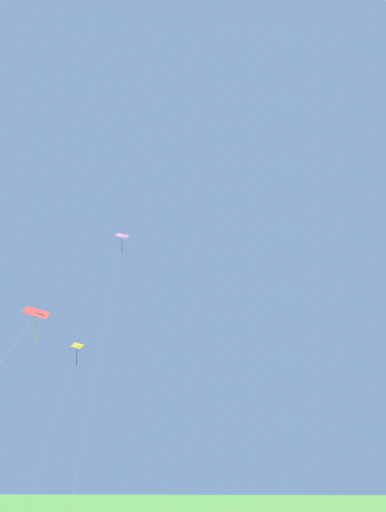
% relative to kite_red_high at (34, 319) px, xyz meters
% --- Properties ---
extents(kite_red_high, '(2.17, 12.17, 15.95)m').
position_rel_kite_red_high_xyz_m(kite_red_high, '(0.00, 0.00, 0.00)').
color(kite_red_high, red).
rests_on(kite_red_high, ground_plane).
extents(kite_yellow_diamond, '(1.10, 5.72, 15.15)m').
position_rel_kite_red_high_xyz_m(kite_yellow_diamond, '(-0.21, 8.19, -0.91)').
color(kite_yellow_diamond, yellow).
rests_on(kite_yellow_diamond, ground_plane).
extents(kite_pink_low, '(2.71, 9.20, 24.66)m').
position_rel_kite_red_high_xyz_m(kite_pink_low, '(5.93, 3.11, 7.79)').
color(kite_pink_low, pink).
rests_on(kite_pink_low, ground_plane).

